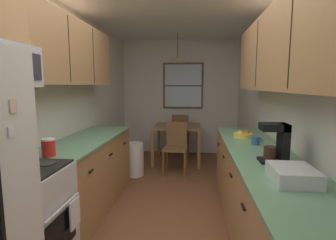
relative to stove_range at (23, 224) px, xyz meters
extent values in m
plane|color=brown|center=(0.99, 1.52, -0.47)|extent=(12.00, 12.00, 0.00)
cube|color=silver|center=(-0.36, 1.52, 0.80)|extent=(0.10, 9.00, 2.55)
cube|color=silver|center=(2.34, 1.52, 0.80)|extent=(0.10, 9.00, 2.55)
cube|color=silver|center=(0.99, 4.17, 0.80)|extent=(4.40, 0.10, 2.55)
cube|color=black|center=(0.41, -0.70, 0.35)|extent=(0.02, 0.02, 1.12)
cube|color=beige|center=(0.40, -0.53, 0.97)|extent=(0.01, 0.05, 0.07)
cube|color=white|center=(0.40, -0.56, 0.85)|extent=(0.01, 0.04, 0.05)
cube|color=silver|center=(0.00, 0.00, -0.02)|extent=(0.62, 0.63, 0.90)
cube|color=black|center=(0.32, 0.00, -0.05)|extent=(0.01, 0.44, 0.30)
cube|color=silver|center=(0.34, 0.00, 0.16)|extent=(0.02, 0.50, 0.02)
cube|color=black|center=(0.00, 0.00, 0.44)|extent=(0.59, 0.59, 0.02)
cylinder|color=#2D2D2D|center=(-0.14, 0.14, 0.45)|extent=(0.15, 0.15, 0.01)
cylinder|color=#2D2D2D|center=(0.14, -0.14, 0.45)|extent=(0.15, 0.15, 0.01)
cylinder|color=#2D2D2D|center=(0.14, 0.14, 0.45)|extent=(0.15, 0.15, 0.01)
cube|color=black|center=(0.08, -0.06, 1.23)|extent=(0.01, 0.35, 0.20)
cube|color=#2D2D33|center=(0.08, 0.20, 1.23)|extent=(0.01, 0.12, 0.20)
cube|color=#A87A4C|center=(-0.01, 1.26, -0.04)|extent=(0.60, 1.88, 0.87)
cube|color=#60936B|center=(-0.01, 1.26, 0.41)|extent=(0.63, 1.90, 0.03)
cube|color=black|center=(0.31, 0.64, 0.23)|extent=(0.02, 0.10, 0.01)
cube|color=black|center=(0.31, 1.26, 0.23)|extent=(0.02, 0.10, 0.01)
cube|color=black|center=(0.31, 1.89, 0.23)|extent=(0.02, 0.10, 0.01)
cube|color=#A87A4C|center=(-0.15, 1.21, 1.46)|extent=(0.32, 1.98, 0.74)
cube|color=#2D2319|center=(0.02, 0.88, 1.46)|extent=(0.01, 0.01, 0.68)
cube|color=#2D2319|center=(0.02, 1.54, 1.46)|extent=(0.01, 0.01, 0.68)
cube|color=#A87A4C|center=(1.99, 0.65, -0.04)|extent=(0.60, 3.27, 0.87)
cube|color=#60936B|center=(1.99, 0.65, 0.41)|extent=(0.63, 3.29, 0.03)
cube|color=black|center=(1.68, 0.00, 0.23)|extent=(0.02, 0.10, 0.01)
cube|color=black|center=(1.68, 0.65, 0.23)|extent=(0.02, 0.10, 0.01)
cube|color=black|center=(1.68, 1.31, 0.23)|extent=(0.02, 0.10, 0.01)
cube|color=black|center=(1.68, 1.96, 0.23)|extent=(0.02, 0.10, 0.01)
cube|color=#A87A4C|center=(2.13, 0.60, 1.40)|extent=(0.32, 2.97, 0.75)
cube|color=#2D2319|center=(1.97, 0.11, 1.40)|extent=(0.01, 0.01, 0.69)
cube|color=#2D2319|center=(1.97, 1.10, 1.40)|extent=(0.01, 0.01, 0.69)
cube|color=olive|center=(0.98, 3.36, 0.26)|extent=(0.93, 0.90, 0.03)
cube|color=olive|center=(0.55, 2.94, -0.11)|extent=(0.06, 0.06, 0.71)
cube|color=olive|center=(1.42, 2.94, -0.11)|extent=(0.06, 0.06, 0.71)
cube|color=olive|center=(0.55, 3.78, -0.11)|extent=(0.06, 0.06, 0.71)
cube|color=olive|center=(1.42, 3.78, -0.11)|extent=(0.06, 0.06, 0.71)
cube|color=brown|center=(1.00, 2.63, -0.02)|extent=(0.42, 0.42, 0.04)
cube|color=brown|center=(1.01, 2.81, 0.20)|extent=(0.37, 0.05, 0.45)
cylinder|color=brown|center=(1.17, 2.44, -0.26)|extent=(0.04, 0.04, 0.43)
cylinder|color=brown|center=(0.81, 2.46, -0.26)|extent=(0.04, 0.04, 0.43)
cylinder|color=brown|center=(1.19, 2.80, -0.26)|extent=(0.04, 0.04, 0.43)
cylinder|color=brown|center=(0.83, 2.82, -0.26)|extent=(0.04, 0.04, 0.43)
cube|color=brown|center=(1.02, 4.09, -0.02)|extent=(0.43, 0.43, 0.04)
cube|color=brown|center=(1.01, 3.91, 0.20)|extent=(0.37, 0.06, 0.45)
cylinder|color=brown|center=(0.86, 4.28, -0.26)|extent=(0.04, 0.04, 0.43)
cylinder|color=brown|center=(1.22, 4.26, -0.26)|extent=(0.04, 0.04, 0.43)
cylinder|color=brown|center=(0.83, 3.92, -0.26)|extent=(0.04, 0.04, 0.43)
cylinder|color=brown|center=(1.19, 3.89, -0.26)|extent=(0.04, 0.04, 0.43)
cylinder|color=black|center=(0.98, 3.36, 1.85)|extent=(0.01, 0.01, 0.46)
cone|color=beige|center=(0.98, 3.36, 1.57)|extent=(0.34, 0.34, 0.10)
sphere|color=white|center=(0.98, 3.36, 1.59)|extent=(0.06, 0.06, 0.06)
cube|color=brown|center=(1.06, 4.10, 1.07)|extent=(0.90, 0.04, 1.02)
cube|color=silver|center=(1.06, 4.09, 1.07)|extent=(0.82, 0.01, 0.94)
cube|color=brown|center=(1.06, 4.08, 1.07)|extent=(0.82, 0.02, 0.03)
cylinder|color=white|center=(0.29, 2.48, -0.19)|extent=(0.34, 0.34, 0.57)
cylinder|color=red|center=(-0.01, 0.43, 0.50)|extent=(0.12, 0.12, 0.15)
cylinder|color=white|center=(-0.01, 0.43, 0.59)|extent=(0.12, 0.12, 0.02)
cube|color=white|center=(0.35, 0.16, 0.03)|extent=(0.02, 0.16, 0.24)
cube|color=black|center=(2.00, 0.45, 0.44)|extent=(0.22, 0.18, 0.02)
cube|color=black|center=(2.08, 0.45, 0.60)|extent=(0.06, 0.18, 0.33)
cube|color=black|center=(2.00, 0.45, 0.73)|extent=(0.22, 0.18, 0.06)
cylinder|color=#331E14|center=(1.98, 0.45, 0.51)|extent=(0.11, 0.11, 0.11)
cylinder|color=#335999|center=(2.00, 1.11, 0.48)|extent=(0.09, 0.09, 0.09)
torus|color=#335999|center=(2.06, 1.11, 0.48)|extent=(0.05, 0.01, 0.05)
cylinder|color=#E5D14C|center=(1.94, 1.49, 0.46)|extent=(0.23, 0.23, 0.06)
cylinder|color=black|center=(1.94, 1.49, 0.47)|extent=(0.19, 0.19, 0.03)
sphere|color=red|center=(1.99, 1.49, 0.49)|extent=(0.06, 0.06, 0.06)
sphere|color=green|center=(1.91, 1.54, 0.49)|extent=(0.06, 0.06, 0.06)
sphere|color=yellow|center=(1.90, 1.45, 0.49)|extent=(0.06, 0.06, 0.06)
cube|color=silver|center=(2.00, 0.00, 0.48)|extent=(0.28, 0.34, 0.10)
cylinder|color=#4C7299|center=(0.88, 3.39, 0.31)|extent=(0.20, 0.20, 0.06)
camera|label=1|loc=(1.33, -1.77, 1.08)|focal=27.70mm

